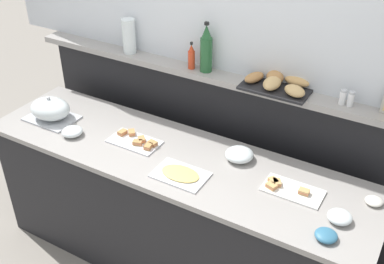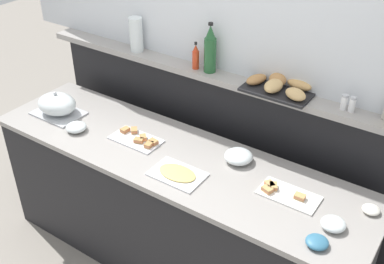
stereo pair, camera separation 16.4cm
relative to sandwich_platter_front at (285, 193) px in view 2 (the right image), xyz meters
The scene contains 18 objects.
ground_plane 1.30m from the sandwich_platter_front, 142.19° to the left, with size 12.00×12.00×0.00m, color gray.
buffet_counter 0.86m from the sandwich_platter_front, behind, with size 2.49×0.68×0.92m.
back_ledge_unit 0.90m from the sandwich_platter_front, 146.69° to the left, with size 2.65×0.22×1.29m.
sandwich_platter_front is the anchor object (origin of this frame).
sandwich_platter_rear 0.99m from the sandwich_platter_front, behind, with size 0.33×0.18×0.04m.
cold_cuts_platter 0.61m from the sandwich_platter_front, 162.42° to the right, with size 0.31×0.21×0.02m.
serving_cloche 1.66m from the sandwich_platter_front, behind, with size 0.34×0.24×0.17m.
glass_bowl_large 0.31m from the sandwich_platter_front, 18.11° to the right, with size 0.12×0.12×0.05m.
glass_bowl_medium 0.38m from the sandwich_platter_front, 160.44° to the left, with size 0.17×0.17×0.07m.
glass_bowl_small 1.41m from the sandwich_platter_front, behind, with size 0.14×0.14×0.05m.
condiment_bowl_dark 0.43m from the sandwich_platter_front, 16.23° to the left, with size 0.09×0.09×0.03m, color silver.
condiment_bowl_cream 0.37m from the sandwich_platter_front, 42.36° to the right, with size 0.11×0.11×0.04m, color teal.
hot_sauce_bottle 1.02m from the sandwich_platter_front, 155.18° to the left, with size 0.04×0.04×0.18m.
wine_bottle_green 0.98m from the sandwich_platter_front, 151.67° to the left, with size 0.08×0.08×0.32m.
salt_shaker 0.58m from the sandwich_platter_front, 74.45° to the left, with size 0.03×0.03×0.09m.
pepper_shaker 0.59m from the sandwich_platter_front, 68.77° to the left, with size 0.03×0.03×0.09m.
bread_basket 0.62m from the sandwich_platter_front, 123.54° to the left, with size 0.41×0.26×0.08m.
water_carafe 1.47m from the sandwich_platter_front, 163.27° to the left, with size 0.09×0.09×0.23m, color silver.
Camera 2 is at (1.39, -1.84, 2.54)m, focal length 43.75 mm.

